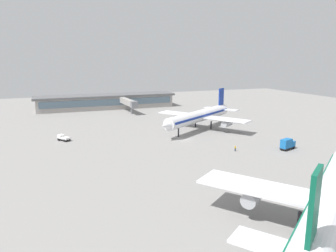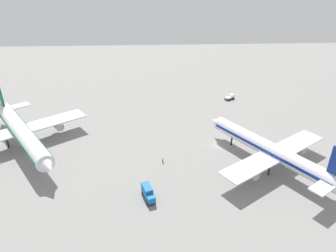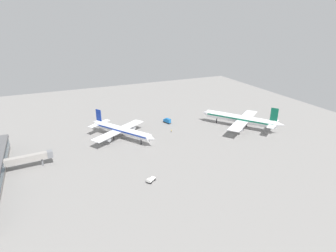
# 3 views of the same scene
# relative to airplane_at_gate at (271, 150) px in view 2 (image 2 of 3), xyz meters

# --- Properties ---
(ground) EXTENTS (288.00, 288.00, 0.00)m
(ground) POSITION_rel_airplane_at_gate_xyz_m (12.19, 12.83, -5.24)
(ground) COLOR gray
(airplane_at_gate) EXTENTS (41.67, 35.08, 14.42)m
(airplane_at_gate) POSITION_rel_airplane_at_gate_xyz_m (0.00, 0.00, 0.00)
(airplane_at_gate) COLOR white
(airplane_at_gate) RESTS_ON ground
(airplane_taxiing) EXTENTS (44.94, 38.03, 16.00)m
(airplane_taxiing) POSITION_rel_airplane_at_gate_xyz_m (13.89, 73.58, 0.57)
(airplane_taxiing) COLOR white
(airplane_taxiing) RESTS_ON ground
(catering_truck) EXTENTS (5.91, 3.61, 3.30)m
(catering_truck) POSITION_rel_airplane_at_gate_xyz_m (-12.04, 34.27, -3.55)
(catering_truck) COLOR black
(catering_truck) RESTS_ON ground
(pushback_tractor) EXTENTS (4.16, 4.66, 1.90)m
(pushback_tractor) POSITION_rel_airplane_at_gate_xyz_m (49.82, -0.55, -4.27)
(pushback_tractor) COLOR black
(pushback_tractor) RESTS_ON ground
(ground_crew_worker) EXTENTS (0.54, 0.50, 1.67)m
(ground_crew_worker) POSITION_rel_airplane_at_gate_xyz_m (3.36, 30.15, -4.39)
(ground_crew_worker) COLOR #1E2338
(ground_crew_worker) RESTS_ON ground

